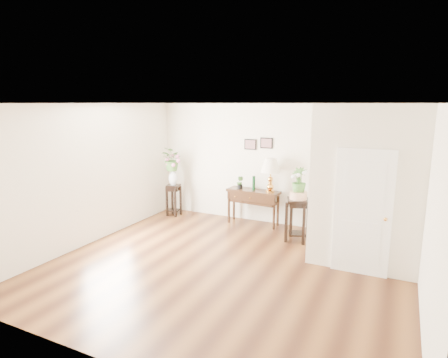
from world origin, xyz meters
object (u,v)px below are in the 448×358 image
Objects in this scene: console_table at (253,207)px; plant_stand_a at (174,200)px; plant_stand_b at (297,220)px; table_lamp at (270,177)px.

plant_stand_a is at bearing -169.95° from console_table.
plant_stand_b is at bearing -7.34° from plant_stand_a.
plant_stand_b is at bearing -22.81° from console_table.
table_lamp is at bearing 142.30° from plant_stand_b.
console_table is 0.86m from table_lamp.
table_lamp is 0.98× the size of plant_stand_a.
table_lamp reaches higher than plant_stand_a.
plant_stand_b reaches higher than plant_stand_a.
plant_stand_b is (1.22, -0.63, 0.03)m from console_table.
plant_stand_b reaches higher than console_table.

